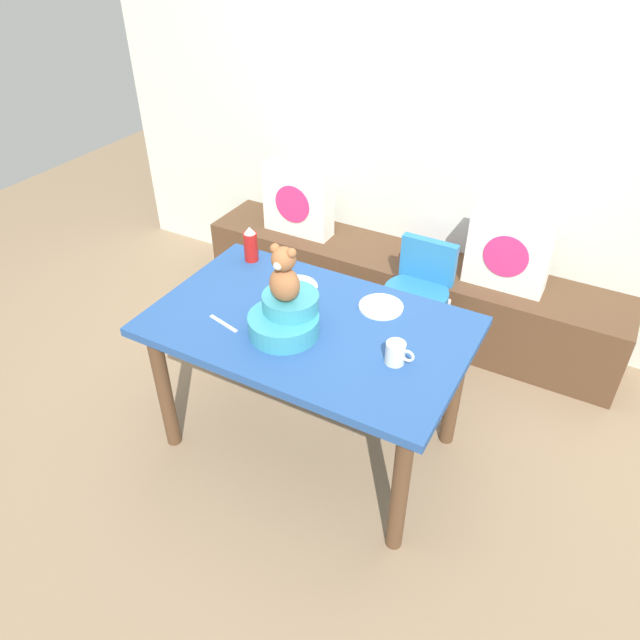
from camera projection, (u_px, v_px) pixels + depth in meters
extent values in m
plane|color=#8C7256|center=(311.00, 440.00, 3.02)|extent=(8.00, 8.00, 0.00)
cube|color=silver|center=(438.00, 104.00, 3.27)|extent=(4.40, 0.10, 2.60)
cube|color=brown|center=(403.00, 290.00, 3.71)|extent=(2.60, 0.44, 0.46)
cube|color=white|center=(298.00, 200.00, 3.72)|extent=(0.44, 0.14, 0.44)
cylinder|color=#E02D72|center=(292.00, 204.00, 3.67)|extent=(0.24, 0.01, 0.24)
cube|color=white|center=(509.00, 251.00, 3.21)|extent=(0.44, 0.14, 0.44)
cylinder|color=#E02D72|center=(506.00, 257.00, 3.16)|extent=(0.24, 0.01, 0.24)
cube|color=purple|center=(422.00, 255.00, 3.51)|extent=(0.20, 0.14, 0.10)
cube|color=#264C8C|center=(309.00, 326.00, 2.59)|extent=(1.38, 0.85, 0.04)
cylinder|color=brown|center=(164.00, 390.00, 2.81)|extent=(0.07, 0.07, 0.70)
cylinder|color=brown|center=(400.00, 491.00, 2.34)|extent=(0.07, 0.07, 0.70)
cylinder|color=brown|center=(246.00, 316.00, 3.28)|extent=(0.07, 0.07, 0.70)
cylinder|color=brown|center=(455.00, 388.00, 2.82)|extent=(0.07, 0.07, 0.70)
cylinder|color=#2672B2|center=(415.00, 298.00, 3.14)|extent=(0.34, 0.34, 0.10)
cube|color=#2672B2|center=(428.00, 260.00, 3.15)|extent=(0.30, 0.05, 0.24)
cube|color=white|center=(403.00, 305.00, 2.98)|extent=(0.30, 0.20, 0.02)
cylinder|color=silver|center=(377.00, 346.00, 3.26)|extent=(0.03, 0.03, 0.46)
cylinder|color=silver|center=(426.00, 362.00, 3.15)|extent=(0.03, 0.03, 0.46)
cylinder|color=silver|center=(397.00, 320.00, 3.46)|extent=(0.03, 0.03, 0.46)
cylinder|color=silver|center=(443.00, 334.00, 3.35)|extent=(0.03, 0.03, 0.46)
cylinder|color=teal|center=(284.00, 325.00, 2.50)|extent=(0.30, 0.30, 0.09)
cylinder|color=teal|center=(291.00, 302.00, 2.49)|extent=(0.24, 0.24, 0.07)
ellipsoid|color=#9C6038|center=(285.00, 284.00, 2.40)|extent=(0.13, 0.11, 0.15)
sphere|color=#9C6038|center=(284.00, 259.00, 2.33)|extent=(0.10, 0.10, 0.10)
sphere|color=beige|center=(278.00, 266.00, 2.30)|extent=(0.04, 0.04, 0.04)
sphere|color=#9C6038|center=(275.00, 248.00, 2.32)|extent=(0.04, 0.04, 0.04)
sphere|color=#9C6038|center=(291.00, 253.00, 2.29)|extent=(0.04, 0.04, 0.04)
cylinder|color=red|center=(251.00, 247.00, 2.97)|extent=(0.07, 0.07, 0.15)
cone|color=white|center=(249.00, 230.00, 2.91)|extent=(0.06, 0.06, 0.03)
cylinder|color=silver|center=(395.00, 353.00, 2.34)|extent=(0.08, 0.08, 0.09)
torus|color=silver|center=(408.00, 356.00, 2.32)|extent=(0.06, 0.01, 0.06)
cylinder|color=white|center=(296.00, 287.00, 2.80)|extent=(0.20, 0.20, 0.01)
cylinder|color=white|center=(381.00, 307.00, 2.67)|extent=(0.20, 0.20, 0.01)
cube|color=silver|center=(224.00, 324.00, 2.57)|extent=(0.17, 0.06, 0.01)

